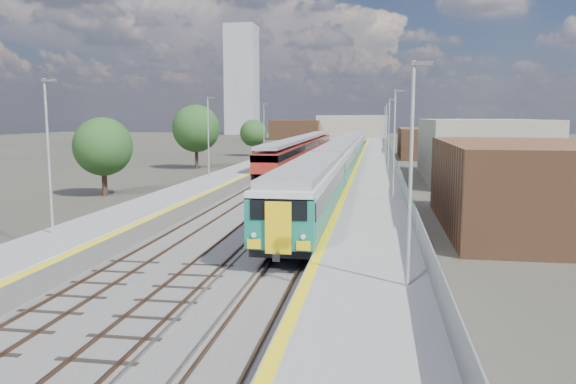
# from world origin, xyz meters

# --- Properties ---
(ground) EXTENTS (320.00, 320.00, 0.00)m
(ground) POSITION_xyz_m (0.00, 50.00, 0.00)
(ground) COLOR #47443A
(ground) RESTS_ON ground
(ballast_bed) EXTENTS (10.50, 155.00, 0.06)m
(ballast_bed) POSITION_xyz_m (-2.25, 52.50, 0.03)
(ballast_bed) COLOR #565451
(ballast_bed) RESTS_ON ground
(tracks) EXTENTS (8.96, 160.00, 0.17)m
(tracks) POSITION_xyz_m (-1.65, 54.18, 0.11)
(tracks) COLOR #4C3323
(tracks) RESTS_ON ground
(platform_right) EXTENTS (4.70, 155.00, 8.52)m
(platform_right) POSITION_xyz_m (5.28, 52.49, 0.54)
(platform_right) COLOR slate
(platform_right) RESTS_ON ground
(platform_left) EXTENTS (4.30, 155.00, 8.52)m
(platform_left) POSITION_xyz_m (-9.05, 52.49, 0.52)
(platform_left) COLOR slate
(platform_left) RESTS_ON ground
(buildings) EXTENTS (72.00, 185.50, 40.00)m
(buildings) POSITION_xyz_m (-18.12, 138.60, 10.70)
(buildings) COLOR brown
(buildings) RESTS_ON ground
(green_train) EXTENTS (3.02, 83.87, 3.32)m
(green_train) POSITION_xyz_m (1.50, 47.57, 2.34)
(green_train) COLOR black
(green_train) RESTS_ON ground
(red_train) EXTENTS (2.86, 58.10, 3.62)m
(red_train) POSITION_xyz_m (-5.50, 66.05, 2.14)
(red_train) COLOR black
(red_train) RESTS_ON ground
(tree_a) EXTENTS (4.92, 4.92, 6.67)m
(tree_a) POSITION_xyz_m (-17.28, 27.18, 4.20)
(tree_a) COLOR #382619
(tree_a) RESTS_ON ground
(tree_b) EXTENTS (6.05, 6.05, 8.20)m
(tree_b) POSITION_xyz_m (-17.50, 52.39, 5.17)
(tree_b) COLOR #382619
(tree_b) RESTS_ON ground
(tree_c) EXTENTS (4.56, 4.56, 6.18)m
(tree_c) POSITION_xyz_m (-15.31, 76.16, 3.89)
(tree_c) COLOR #382619
(tree_c) RESTS_ON ground
(tree_d) EXTENTS (4.72, 4.72, 6.40)m
(tree_d) POSITION_xyz_m (24.50, 62.10, 4.03)
(tree_d) COLOR #382619
(tree_d) RESTS_ON ground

